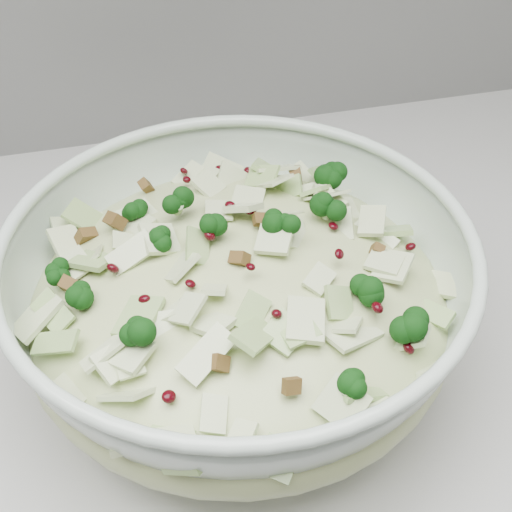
{
  "coord_description": "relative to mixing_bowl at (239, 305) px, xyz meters",
  "views": [
    {
      "loc": [
        0.22,
        1.23,
        1.35
      ],
      "look_at": [
        0.32,
        1.62,
        1.0
      ],
      "focal_mm": 50.0,
      "sensor_mm": 36.0,
      "label": 1
    }
  ],
  "objects": [
    {
      "name": "mixing_bowl",
      "position": [
        0.0,
        0.0,
        0.0
      ],
      "size": [
        0.39,
        0.39,
        0.14
      ],
      "rotation": [
        0.0,
        0.0,
        -0.18
      ],
      "color": "#B5C7B8",
      "rests_on": "counter"
    },
    {
      "name": "salad",
      "position": [
        -0.0,
        0.0,
        0.02
      ],
      "size": [
        0.32,
        0.32,
        0.14
      ],
      "rotation": [
        0.0,
        0.0,
        -0.02
      ],
      "color": "beige",
      "rests_on": "mixing_bowl"
    }
  ]
}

